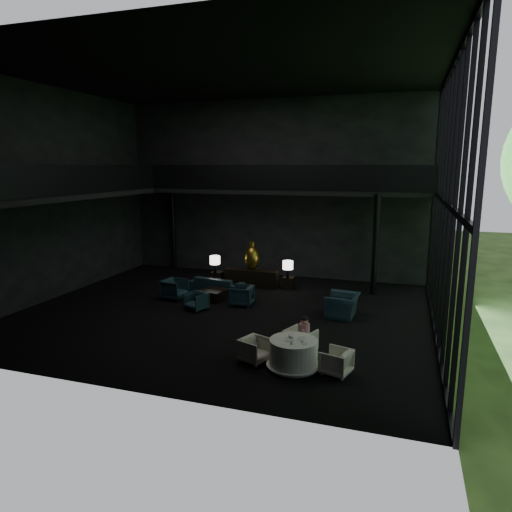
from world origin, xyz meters
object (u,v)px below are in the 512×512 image
(coffee_table, at_px, (214,295))
(dining_chair_east, at_px, (336,362))
(side_table_right, at_px, (289,283))
(dining_chair_west, at_px, (255,350))
(side_table_left, at_px, (218,277))
(console, at_px, (251,278))
(child, at_px, (304,327))
(table_lamp_left, at_px, (215,261))
(sofa, at_px, (217,281))
(table_lamp_right, at_px, (288,266))
(bronze_urn, at_px, (252,258))
(dining_chair_north, at_px, (301,340))
(dining_table, at_px, (293,355))
(window_armchair, at_px, (343,300))
(lounge_armchair_east, at_px, (242,294))
(lounge_armchair_south, at_px, (196,301))
(lounge_armchair_west, at_px, (174,287))

(coffee_table, relative_size, dining_chair_east, 1.45)
(side_table_right, xyz_separation_m, dining_chair_west, (0.91, -7.31, 0.06))
(side_table_left, bearing_deg, console, -3.46)
(dining_chair_west, distance_m, child, 1.49)
(table_lamp_left, relative_size, side_table_right, 1.47)
(sofa, bearing_deg, table_lamp_right, -146.75)
(bronze_urn, height_order, dining_chair_north, bronze_urn)
(dining_chair_north, bearing_deg, dining_table, 113.11)
(bronze_urn, height_order, side_table_right, bronze_urn)
(side_table_left, xyz_separation_m, coffee_table, (0.86, -2.40, -0.06))
(window_armchair, bearing_deg, coffee_table, -91.55)
(console, distance_m, table_lamp_left, 1.75)
(console, bearing_deg, window_armchair, -33.23)
(lounge_armchair_east, height_order, lounge_armchair_south, lounge_armchair_east)
(sofa, bearing_deg, dining_chair_north, 140.67)
(dining_table, bearing_deg, coffee_table, 131.17)
(table_lamp_right, xyz_separation_m, coffee_table, (-2.34, -2.27, -0.82))
(bronze_urn, height_order, window_armchair, bronze_urn)
(lounge_armchair_south, bearing_deg, window_armchair, 30.93)
(dining_chair_north, xyz_separation_m, dining_chair_east, (1.12, -1.02, -0.05))
(table_lamp_right, bearing_deg, dining_chair_north, -72.73)
(sofa, distance_m, lounge_armchair_west, 1.83)
(dining_chair_east, relative_size, child, 0.98)
(lounge_armchair_south, distance_m, dining_chair_east, 6.56)
(window_armchair, bearing_deg, dining_chair_west, -17.40)
(lounge_armchair_west, xyz_separation_m, lounge_armchair_south, (1.39, -0.99, -0.15))
(table_lamp_left, relative_size, dining_chair_east, 1.20)
(dining_chair_west, height_order, child, child)
(child, bearing_deg, dining_chair_west, 37.64)
(sofa, bearing_deg, lounge_armchair_east, 147.40)
(lounge_armchair_west, relative_size, dining_chair_east, 1.50)
(lounge_armchair_east, distance_m, dining_chair_west, 4.98)
(sofa, bearing_deg, dining_chair_west, 129.06)
(dining_chair_east, bearing_deg, window_armchair, -158.61)
(side_table_left, distance_m, sofa, 1.51)
(lounge_armchair_east, relative_size, child, 1.29)
(side_table_left, distance_m, table_lamp_left, 0.83)
(dining_chair_north, height_order, dining_chair_east, dining_chair_north)
(lounge_armchair_west, height_order, dining_chair_west, lounge_armchair_west)
(table_lamp_right, xyz_separation_m, window_armchair, (2.61, -2.72, -0.45))
(window_armchair, relative_size, dining_chair_north, 1.82)
(lounge_armchair_east, xyz_separation_m, lounge_armchair_south, (-1.35, -1.05, -0.09))
(coffee_table, height_order, dining_table, dining_table)
(console, bearing_deg, side_table_left, 176.54)
(lounge_armchair_west, distance_m, dining_chair_north, 6.77)
(bronze_urn, relative_size, side_table_right, 2.36)
(window_armchair, relative_size, dining_table, 0.95)
(lounge_armchair_east, bearing_deg, table_lamp_left, -142.80)
(sofa, xyz_separation_m, dining_chair_east, (5.69, -5.96, -0.14))
(dining_chair_east, bearing_deg, sofa, -120.47)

